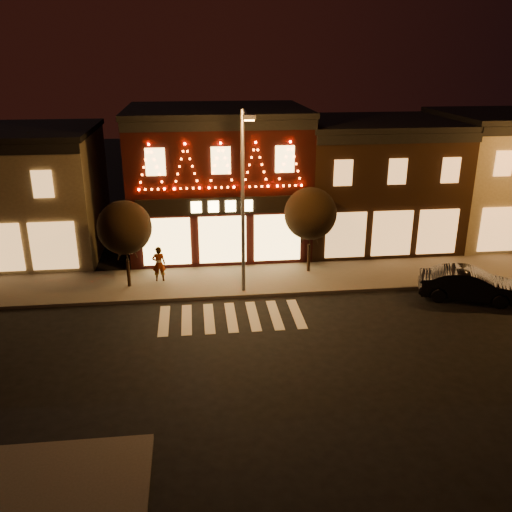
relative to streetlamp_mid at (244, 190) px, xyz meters
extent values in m
plane|color=black|center=(-0.83, -6.34, -5.28)|extent=(120.00, 120.00, 0.00)
cube|color=#47423D|center=(1.17, 1.66, -5.20)|extent=(44.00, 4.00, 0.15)
cube|color=black|center=(-0.83, 7.66, -1.28)|extent=(10.00, 8.00, 8.00)
cube|color=black|center=(-0.83, 7.66, 2.87)|extent=(10.20, 8.20, 0.30)
cube|color=black|center=(-0.83, 3.61, 2.47)|extent=(10.00, 0.25, 0.50)
cube|color=black|center=(-0.83, 3.56, -1.68)|extent=(9.00, 0.15, 0.90)
cube|color=#FFD87F|center=(-0.83, 3.46, -1.68)|extent=(3.40, 0.08, 0.60)
cube|color=#352012|center=(8.67, 7.66, -1.68)|extent=(9.00, 8.00, 7.20)
cube|color=black|center=(8.67, 7.66, 2.07)|extent=(9.20, 8.20, 0.30)
cube|color=black|center=(8.67, 3.61, 1.67)|extent=(9.00, 0.25, 0.50)
cube|color=#6F664F|center=(17.67, 7.66, -1.53)|extent=(9.00, 8.00, 7.50)
cylinder|color=#59595E|center=(-0.02, 0.26, -0.76)|extent=(0.17, 0.17, 8.74)
cylinder|color=#59595E|center=(0.05, -0.61, 3.50)|extent=(0.25, 1.75, 0.11)
cube|color=#59595E|center=(0.12, -1.48, 3.45)|extent=(0.57, 0.35, 0.20)
cube|color=orange|center=(0.12, -1.48, 3.33)|extent=(0.43, 0.25, 0.05)
cylinder|color=black|center=(-5.69, 1.43, -4.41)|extent=(0.17, 0.17, 1.44)
sphere|color=black|center=(-5.69, 1.43, -2.03)|extent=(2.64, 2.64, 2.64)
cylinder|color=black|center=(3.70, 2.41, -4.38)|extent=(0.16, 0.16, 1.50)
sphere|color=black|center=(3.70, 2.41, -1.92)|extent=(2.74, 2.74, 2.74)
imported|color=black|center=(10.68, -1.76, -4.51)|extent=(4.95, 3.17, 1.54)
imported|color=gray|center=(-4.20, 1.97, -4.20)|extent=(0.70, 0.47, 1.85)
camera|label=1|loc=(-2.31, -24.68, 5.99)|focal=38.68mm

